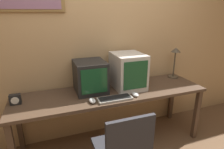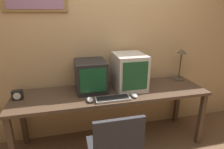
# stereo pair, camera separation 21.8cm
# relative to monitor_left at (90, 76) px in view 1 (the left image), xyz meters

# --- Properties ---
(wall_back) EXTENTS (8.00, 0.08, 2.60)m
(wall_back) POSITION_rel_monitor_left_xyz_m (0.23, 0.25, 0.38)
(wall_back) COLOR tan
(wall_back) RESTS_ON ground_plane
(desk) EXTENTS (2.30, 0.63, 0.74)m
(desk) POSITION_rel_monitor_left_xyz_m (0.24, -0.11, -0.26)
(desk) COLOR #4C3828
(desk) RESTS_ON ground_plane
(monitor_left) EXTENTS (0.36, 0.40, 0.37)m
(monitor_left) POSITION_rel_monitor_left_xyz_m (0.00, 0.00, 0.00)
(monitor_left) COLOR black
(monitor_left) RESTS_ON desk
(monitor_right) EXTENTS (0.36, 0.43, 0.43)m
(monitor_right) POSITION_rel_monitor_left_xyz_m (0.47, -0.04, 0.03)
(monitor_right) COLOR beige
(monitor_right) RESTS_ON desk
(keyboard_main) EXTENTS (0.38, 0.14, 0.03)m
(keyboard_main) POSITION_rel_monitor_left_xyz_m (0.19, -0.33, -0.17)
(keyboard_main) COLOR #A8A399
(keyboard_main) RESTS_ON desk
(mouse_near_keyboard) EXTENTS (0.07, 0.11, 0.03)m
(mouse_near_keyboard) POSITION_rel_monitor_left_xyz_m (0.44, -0.31, -0.17)
(mouse_near_keyboard) COLOR silver
(mouse_near_keyboard) RESTS_ON desk
(mouse_far_corner) EXTENTS (0.07, 0.12, 0.04)m
(mouse_far_corner) POSITION_rel_monitor_left_xyz_m (-0.06, -0.31, -0.17)
(mouse_far_corner) COLOR silver
(mouse_far_corner) RESTS_ON desk
(desk_clock) EXTENTS (0.11, 0.07, 0.11)m
(desk_clock) POSITION_rel_monitor_left_xyz_m (-0.82, -0.07, -0.13)
(desk_clock) COLOR black
(desk_clock) RESTS_ON desk
(desk_lamp) EXTENTS (0.15, 0.15, 0.44)m
(desk_lamp) POSITION_rel_monitor_left_xyz_m (1.26, 0.08, 0.11)
(desk_lamp) COLOR #4C4233
(desk_lamp) RESTS_ON desk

